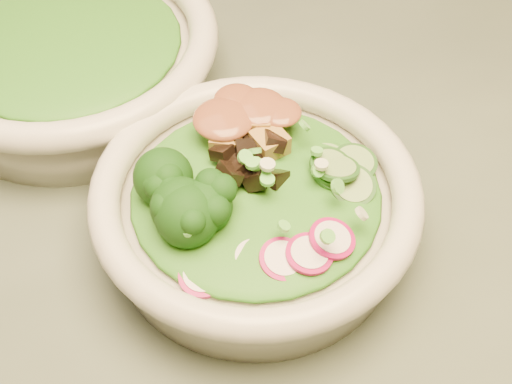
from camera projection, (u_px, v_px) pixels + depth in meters
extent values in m
cube|color=#505C4C|center=(223.00, 301.00, 0.52)|extent=(1.20, 0.80, 0.03)
cylinder|color=beige|center=(256.00, 218.00, 0.52)|extent=(0.21, 0.21, 0.04)
torus|color=beige|center=(256.00, 192.00, 0.50)|extent=(0.23, 0.23, 0.02)
cylinder|color=beige|center=(72.00, 69.00, 0.62)|extent=(0.23, 0.23, 0.05)
torus|color=beige|center=(65.00, 39.00, 0.60)|extent=(0.26, 0.26, 0.02)
ellipsoid|color=#1A5712|center=(256.00, 191.00, 0.49)|extent=(0.18, 0.18, 0.02)
ellipsoid|color=#1A5712|center=(65.00, 39.00, 0.60)|extent=(0.17, 0.17, 0.02)
ellipsoid|color=brown|center=(240.00, 116.00, 0.51)|extent=(0.06, 0.05, 0.01)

